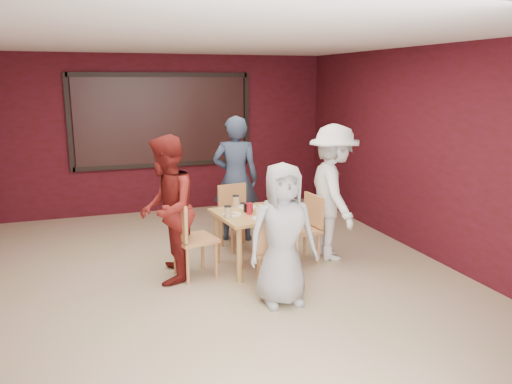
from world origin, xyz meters
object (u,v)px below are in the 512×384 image
object	(u,v)px
chair_back	(236,212)
chair_right	(305,225)
chair_front	(276,247)
diner_left	(167,210)
dining_table	(254,219)
chair_left	(189,235)
diner_front	(283,235)
diner_right	(333,193)
diner_back	(236,179)

from	to	relation	value
chair_back	chair_right	size ratio (longest dim) A/B	1.00
chair_front	chair_right	distance (m)	1.03
chair_back	diner_left	bearing A→B (deg)	-140.85
dining_table	chair_left	size ratio (longest dim) A/B	1.06
chair_back	chair_left	world-z (taller)	chair_left
chair_front	diner_left	bearing A→B (deg)	146.27
chair_back	diner_front	bearing A→B (deg)	-91.70
chair_left	chair_right	bearing A→B (deg)	1.56
chair_front	diner_right	size ratio (longest dim) A/B	0.52
diner_front	diner_back	size ratio (longest dim) A/B	0.83
dining_table	diner_left	xyz separation A→B (m)	(-1.10, -0.06, 0.23)
diner_front	diner_right	world-z (taller)	diner_right
diner_left	chair_front	bearing A→B (deg)	71.58
chair_right	chair_left	bearing A→B (deg)	-178.44
chair_right	diner_left	bearing A→B (deg)	-179.18
diner_back	diner_right	xyz separation A→B (m)	(0.99, -1.19, -0.03)
diner_front	chair_left	bearing A→B (deg)	130.97
dining_table	diner_left	distance (m)	1.13
chair_back	chair_right	xyz separation A→B (m)	(0.69, -0.88, -0.00)
diner_front	diner_left	xyz separation A→B (m)	(-1.05, 1.02, 0.11)
diner_left	chair_left	bearing A→B (deg)	101.50
chair_left	chair_right	size ratio (longest dim) A/B	1.06
diner_front	diner_right	xyz separation A→B (m)	(1.15, 1.08, 0.13)
chair_left	diner_left	size ratio (longest dim) A/B	0.55
chair_front	diner_right	bearing A→B (deg)	35.56
chair_front	chair_back	size ratio (longest dim) A/B	1.03
diner_left	diner_back	bearing A→B (deg)	151.04
dining_table	diner_back	bearing A→B (deg)	84.60
chair_back	chair_front	bearing A→B (deg)	-90.43
chair_back	diner_left	size ratio (longest dim) A/B	0.52
diner_front	diner_left	size ratio (longest dim) A/B	0.88
chair_left	diner_back	world-z (taller)	diner_back
chair_back	diner_front	xyz separation A→B (m)	(-0.06, -1.93, 0.26)
chair_back	diner_right	distance (m)	1.44
dining_table	chair_back	bearing A→B (deg)	89.36
diner_front	diner_right	bearing A→B (deg)	45.56
chair_right	chair_back	bearing A→B (deg)	128.10
dining_table	chair_front	xyz separation A→B (m)	(-0.00, -0.79, -0.11)
chair_left	diner_right	bearing A→B (deg)	2.12
diner_front	diner_back	distance (m)	2.28
chair_back	diner_back	xyz separation A→B (m)	(0.10, 0.34, 0.42)
diner_left	dining_table	bearing A→B (deg)	108.38
chair_front	diner_right	distance (m)	1.41
chair_right	diner_front	bearing A→B (deg)	-125.37
chair_back	dining_table	bearing A→B (deg)	-90.64
diner_right	chair_back	bearing A→B (deg)	61.11
chair_front	chair_left	xyz separation A→B (m)	(-0.85, 0.72, 0.01)
chair_front	chair_right	world-z (taller)	chair_front
diner_front	chair_back	bearing A→B (deg)	90.61
diner_front	chair_front	bearing A→B (deg)	83.55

